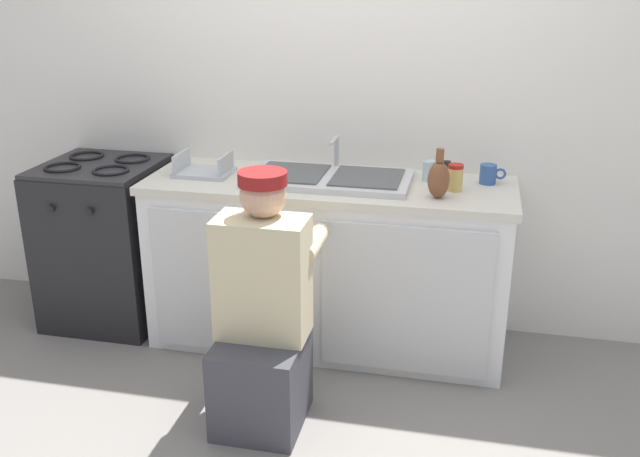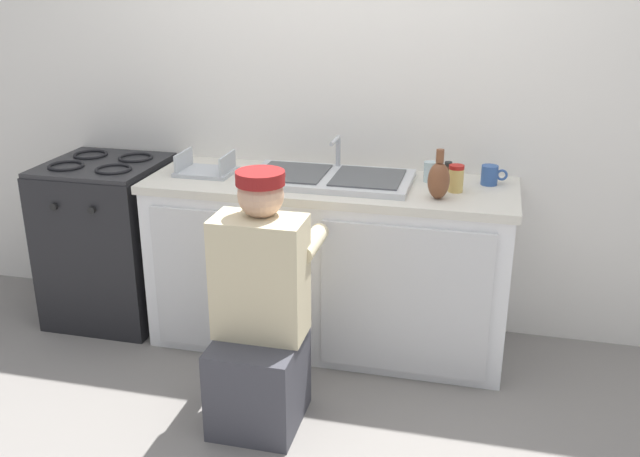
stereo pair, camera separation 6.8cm
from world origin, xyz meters
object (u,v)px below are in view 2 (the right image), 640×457
object	(u,v)px
dish_rack_tray	(206,169)
condiment_jar	(456,178)
coffee_mug	(490,175)
spice_bottle_pepper	(448,173)
plumber_person	(260,322)
sink_double_basin	(330,178)
vase_decorative	(439,180)
stove_range	(110,240)
water_glass	(430,172)

from	to	relation	value
dish_rack_tray	condiment_jar	size ratio (longest dim) A/B	2.19
dish_rack_tray	coffee_mug	size ratio (longest dim) A/B	2.22
dish_rack_tray	spice_bottle_pepper	distance (m)	1.22
plumber_person	dish_rack_tray	world-z (taller)	plumber_person
plumber_person	coffee_mug	size ratio (longest dim) A/B	8.76
sink_double_basin	spice_bottle_pepper	bearing A→B (deg)	12.00
plumber_person	spice_bottle_pepper	size ratio (longest dim) A/B	10.52
condiment_jar	vase_decorative	distance (m)	0.15
sink_double_basin	spice_bottle_pepper	world-z (taller)	sink_double_basin
spice_bottle_pepper	plumber_person	bearing A→B (deg)	-128.59
stove_range	coffee_mug	bearing A→B (deg)	3.86
sink_double_basin	vase_decorative	distance (m)	0.56
condiment_jar	vase_decorative	xyz separation A→B (m)	(-0.07, -0.13, 0.03)
coffee_mug	condiment_jar	size ratio (longest dim) A/B	0.98
plumber_person	water_glass	world-z (taller)	plumber_person
water_glass	dish_rack_tray	bearing A→B (deg)	-173.34
stove_range	water_glass	xyz separation A→B (m)	(1.72, 0.12, 0.48)
plumber_person	condiment_jar	world-z (taller)	plumber_person
stove_range	vase_decorative	distance (m)	1.86
sink_double_basin	plumber_person	bearing A→B (deg)	-99.68
spice_bottle_pepper	stove_range	bearing A→B (deg)	-176.14
sink_double_basin	vase_decorative	world-z (taller)	vase_decorative
dish_rack_tray	vase_decorative	bearing A→B (deg)	-6.37
stove_range	plumber_person	xyz separation A→B (m)	(1.12, -0.74, 0.01)
coffee_mug	spice_bottle_pepper	world-z (taller)	spice_bottle_pepper
sink_double_basin	stove_range	size ratio (longest dim) A/B	0.89
dish_rack_tray	condiment_jar	world-z (taller)	condiment_jar
plumber_person	dish_rack_tray	distance (m)	1.00
water_glass	sink_double_basin	bearing A→B (deg)	-166.44
water_glass	condiment_jar	size ratio (longest dim) A/B	0.78
spice_bottle_pepper	condiment_jar	bearing A→B (deg)	-71.44
spice_bottle_pepper	vase_decorative	xyz separation A→B (m)	(-0.02, -0.27, 0.04)
sink_double_basin	condiment_jar	distance (m)	0.61
sink_double_basin	coffee_mug	distance (m)	0.78
vase_decorative	spice_bottle_pepper	bearing A→B (deg)	84.90
plumber_person	spice_bottle_pepper	xyz separation A→B (m)	(0.69, 0.87, 0.46)
sink_double_basin	stove_range	world-z (taller)	sink_double_basin
plumber_person	coffee_mug	world-z (taller)	plumber_person
stove_range	water_glass	size ratio (longest dim) A/B	9.03
sink_double_basin	plumber_person	xyz separation A→B (m)	(-0.13, -0.75, -0.43)
stove_range	vase_decorative	bearing A→B (deg)	-4.69
plumber_person	dish_rack_tray	size ratio (longest dim) A/B	3.94
dish_rack_tray	spice_bottle_pepper	bearing A→B (deg)	6.42
spice_bottle_pepper	coffee_mug	bearing A→B (deg)	3.85
plumber_person	vase_decorative	xyz separation A→B (m)	(0.67, 0.60, 0.50)
sink_double_basin	condiment_jar	world-z (taller)	sink_double_basin
dish_rack_tray	sink_double_basin	bearing A→B (deg)	1.44
plumber_person	condiment_jar	xyz separation A→B (m)	(0.74, 0.73, 0.48)
water_glass	spice_bottle_pepper	xyz separation A→B (m)	(0.09, 0.00, 0.00)
vase_decorative	condiment_jar	bearing A→B (deg)	61.17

